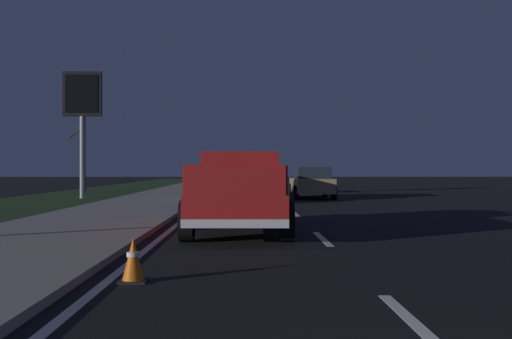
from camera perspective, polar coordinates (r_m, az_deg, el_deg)
ground at (r=29.35m, az=2.12°, el=-2.77°), size 144.00×144.00×0.00m
sidewalk_shoulder at (r=29.59m, az=-8.98°, el=-2.63°), size 108.00×4.00×0.12m
grass_verge at (r=30.69m, az=-18.28°, el=-2.65°), size 108.00×6.00×0.01m
lane_markings at (r=31.86m, az=-2.65°, el=-2.54°), size 109.18×3.54×0.01m
pickup_truck at (r=13.49m, az=-1.64°, el=-2.27°), size 5.46×2.35×1.87m
sedan_white at (r=25.36m, az=-1.11°, el=-1.45°), size 4.42×2.06×1.54m
sedan_silver at (r=33.13m, az=-1.01°, el=-1.09°), size 4.44×2.09×1.54m
sedan_tan at (r=28.40m, az=5.58°, el=-1.29°), size 4.41×2.04×1.54m
gas_price_sign at (r=29.44m, az=-17.04°, el=6.32°), size 0.27×1.90×6.25m
bare_tree_far at (r=36.26m, az=-16.97°, el=2.06°), size 2.22×0.99×5.14m
traffic_cone_near at (r=7.60m, az=-12.22°, el=-8.88°), size 0.36×0.36×0.58m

